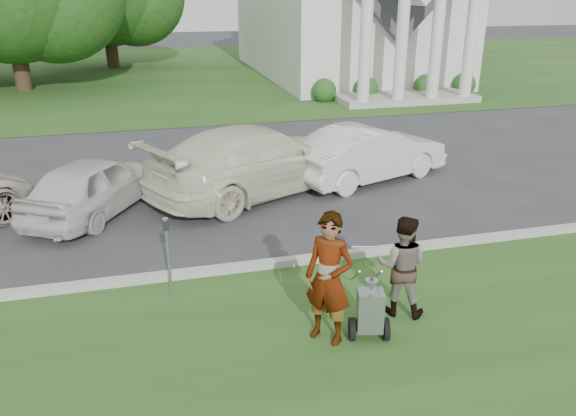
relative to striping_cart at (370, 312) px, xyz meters
name	(u,v)px	position (x,y,z in m)	size (l,w,h in m)	color
ground	(302,279)	(-0.45, 1.96, -0.45)	(120.00, 120.00, 0.00)	#333335
grass_strip	(366,389)	(-0.45, -1.04, -0.45)	(80.00, 7.00, 0.01)	#224B19
church_lawn	(181,71)	(-0.45, 28.96, -0.45)	(80.00, 30.00, 0.01)	#224B19
curb	(293,261)	(-0.45, 2.51, -0.38)	(80.00, 0.18, 0.15)	#9E9E93
striping_cart	(370,312)	(0.00, 0.00, 0.00)	(0.72, 1.20, 1.05)	black
person_left	(329,280)	(-0.58, 0.14, 0.52)	(0.71, 0.47, 1.95)	#999999
person_right	(402,267)	(0.72, 0.54, 0.36)	(0.78, 0.61, 1.61)	#999999
parking_meter_near	(168,249)	(-2.69, 1.84, 0.45)	(0.10, 0.09, 1.43)	gray
car_b	(94,185)	(-4.08, 6.12, 0.21)	(1.56, 3.89, 1.32)	silver
car_c	(257,160)	(-0.29, 6.57, 0.38)	(2.32, 5.71, 1.66)	beige
car_d	(369,153)	(2.75, 6.80, 0.27)	(1.53, 4.38, 1.44)	silver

